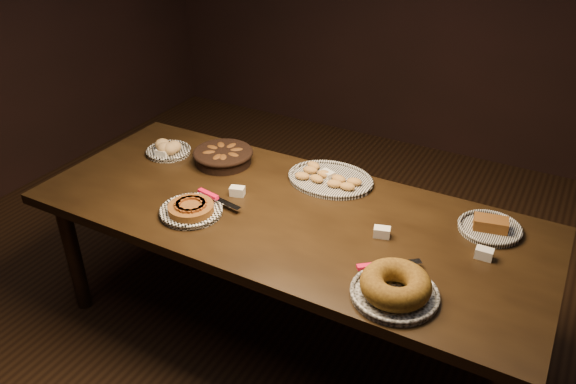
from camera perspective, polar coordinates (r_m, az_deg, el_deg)
The scene contains 9 objects.
ground at distance 3.08m, azimuth -0.24°, elevation -13.69°, with size 5.00×5.00×0.00m, color black.
buffet_table at distance 2.65m, azimuth -0.27°, elevation -3.22°, with size 2.40×1.00×0.75m.
apple_tart_plate at distance 2.62m, azimuth -9.78°, elevation -1.74°, with size 0.35×0.31×0.06m.
madeleine_platter at distance 2.84m, azimuth 4.23°, elevation 1.37°, with size 0.44×0.36×0.05m.
bundt_cake_plate at distance 2.14m, azimuth 10.83°, elevation -9.47°, with size 0.35×0.40×0.10m.
croissant_basket at distance 3.02m, azimuth -6.61°, elevation 3.73°, with size 0.33×0.33×0.08m.
bread_roll_plate at distance 3.17m, azimuth -12.08°, elevation 4.29°, with size 0.25×0.25×0.08m.
loaf_plate at distance 2.62m, azimuth 19.83°, elevation -3.37°, with size 0.28×0.28×0.06m.
tent_cards at distance 2.67m, azimuth 2.04°, elevation -0.53°, with size 1.81×0.42×0.04m.
Camera 1 is at (1.07, -1.92, 2.16)m, focal length 35.00 mm.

